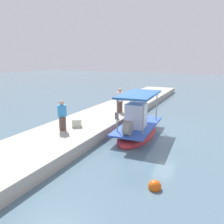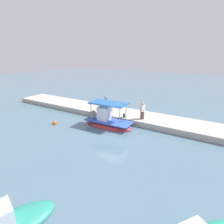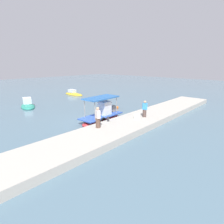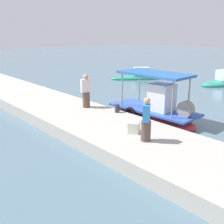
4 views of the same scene
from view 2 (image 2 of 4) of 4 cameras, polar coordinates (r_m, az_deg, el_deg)
name	(u,v)px [view 2 (image 2 of 4)]	position (r m, az deg, el deg)	size (l,w,h in m)	color
ground_plane	(114,131)	(17.47, 0.50, -6.13)	(120.00, 120.00, 0.00)	slate
dock_quay	(132,116)	(20.79, 6.40, -1.37)	(36.00, 3.82, 0.58)	#B2ACA1
main_fishing_boat	(108,122)	(18.51, -1.39, -3.12)	(5.14, 2.19, 2.88)	#C33035
fisherman_near_bollard	(106,103)	(22.38, -2.01, 2.96)	(0.53, 0.53, 1.68)	brown
fisherman_by_crate	(142,112)	(19.02, 9.65, 0.14)	(0.51, 0.57, 1.79)	brown
mooring_bollard	(124,116)	(19.41, 3.86, -1.14)	(0.24, 0.24, 0.42)	#2D2D33
cargo_crate	(111,109)	(21.80, -0.41, 1.09)	(0.54, 0.43, 0.45)	silver
marker_buoy	(55,123)	(20.13, -17.74, -3.40)	(0.47, 0.47, 0.47)	#E65914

